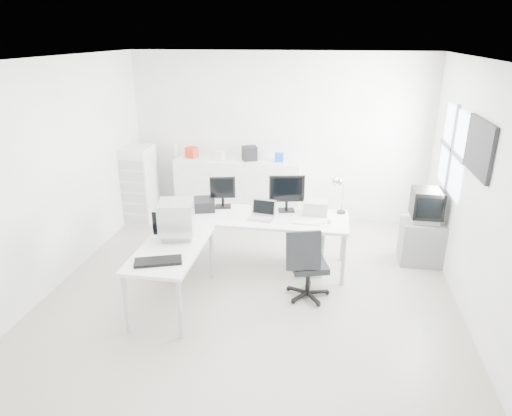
% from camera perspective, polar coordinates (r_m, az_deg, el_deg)
% --- Properties ---
extents(floor, '(5.00, 5.00, 0.01)m').
position_cam_1_polar(floor, '(5.99, -0.32, -9.65)').
color(floor, beige).
rests_on(floor, ground).
extents(ceiling, '(5.00, 5.00, 0.01)m').
position_cam_1_polar(ceiling, '(5.15, -0.39, 18.19)').
color(ceiling, white).
rests_on(ceiling, back_wall).
extents(back_wall, '(5.00, 0.02, 2.80)m').
position_cam_1_polar(back_wall, '(7.80, 2.81, 8.76)').
color(back_wall, white).
rests_on(back_wall, floor).
extents(left_wall, '(0.02, 5.00, 2.80)m').
position_cam_1_polar(left_wall, '(6.32, -23.36, 4.09)').
color(left_wall, white).
rests_on(left_wall, floor).
extents(right_wall, '(0.02, 5.00, 2.80)m').
position_cam_1_polar(right_wall, '(5.58, 25.88, 1.59)').
color(right_wall, white).
rests_on(right_wall, floor).
extents(window, '(0.02, 1.20, 1.10)m').
position_cam_1_polar(window, '(6.64, 23.34, 6.64)').
color(window, white).
rests_on(window, right_wall).
extents(wall_picture, '(0.04, 0.90, 0.60)m').
position_cam_1_polar(wall_picture, '(5.53, 26.13, 6.83)').
color(wall_picture, black).
rests_on(wall_picture, right_wall).
extents(main_desk, '(2.40, 0.80, 0.75)m').
position_cam_1_polar(main_desk, '(6.30, 0.31, -4.16)').
color(main_desk, white).
rests_on(main_desk, floor).
extents(side_desk, '(0.70, 1.40, 0.75)m').
position_cam_1_polar(side_desk, '(5.55, -10.34, -8.26)').
color(side_desk, white).
rests_on(side_desk, floor).
extents(drawer_pedestal, '(0.40, 0.50, 0.60)m').
position_cam_1_polar(drawer_pedestal, '(6.31, 6.69, -5.00)').
color(drawer_pedestal, white).
rests_on(drawer_pedestal, floor).
extents(inkjet_printer, '(0.50, 0.43, 0.15)m').
position_cam_1_polar(inkjet_printer, '(6.39, -7.08, 0.44)').
color(inkjet_printer, black).
rests_on(inkjet_printer, main_desk).
extents(lcd_monitor_small, '(0.39, 0.27, 0.44)m').
position_cam_1_polar(lcd_monitor_small, '(6.40, -4.19, 1.98)').
color(lcd_monitor_small, black).
rests_on(lcd_monitor_small, main_desk).
extents(lcd_monitor_large, '(0.51, 0.28, 0.50)m').
position_cam_1_polar(lcd_monitor_large, '(6.25, 3.86, 1.80)').
color(lcd_monitor_large, black).
rests_on(lcd_monitor_large, main_desk).
extents(laptop, '(0.38, 0.39, 0.22)m').
position_cam_1_polar(laptop, '(6.01, 0.64, -0.39)').
color(laptop, '#B7B7BA').
rests_on(laptop, main_desk).
extents(white_keyboard, '(0.38, 0.13, 0.02)m').
position_cam_1_polar(white_keyboard, '(5.94, 6.29, -1.84)').
color(white_keyboard, white).
rests_on(white_keyboard, main_desk).
extents(white_mouse, '(0.06, 0.06, 0.06)m').
position_cam_1_polar(white_mouse, '(5.98, 9.20, -1.62)').
color(white_mouse, white).
rests_on(white_mouse, main_desk).
extents(laser_printer, '(0.32, 0.28, 0.18)m').
position_cam_1_polar(laser_printer, '(6.25, 7.45, 0.12)').
color(laser_printer, '#A7A7A7').
rests_on(laser_printer, main_desk).
extents(desk_lamp, '(0.17, 0.17, 0.49)m').
position_cam_1_polar(desk_lamp, '(6.28, 10.74, 1.51)').
color(desk_lamp, silver).
rests_on(desk_lamp, main_desk).
extents(crt_monitor, '(0.48, 0.48, 0.46)m').
position_cam_1_polar(crt_monitor, '(5.49, -9.90, -1.49)').
color(crt_monitor, '#B7B7BA').
rests_on(crt_monitor, side_desk).
extents(black_keyboard, '(0.54, 0.36, 0.03)m').
position_cam_1_polar(black_keyboard, '(5.03, -12.13, -6.53)').
color(black_keyboard, black).
rests_on(black_keyboard, side_desk).
extents(office_chair, '(0.69, 0.69, 0.96)m').
position_cam_1_polar(office_chair, '(5.57, 6.60, -6.68)').
color(office_chair, '#27292C').
rests_on(office_chair, floor).
extents(tv_cabinet, '(0.57, 0.47, 0.62)m').
position_cam_1_polar(tv_cabinet, '(6.83, 19.97, -3.99)').
color(tv_cabinet, slate).
rests_on(tv_cabinet, floor).
extents(crt_tv, '(0.50, 0.48, 0.45)m').
position_cam_1_polar(crt_tv, '(6.64, 20.54, 0.22)').
color(crt_tv, black).
rests_on(crt_tv, tv_cabinet).
extents(sideboard, '(2.12, 0.53, 1.06)m').
position_cam_1_polar(sideboard, '(7.89, -2.23, 2.35)').
color(sideboard, white).
rests_on(sideboard, floor).
extents(clutter_box_a, '(0.22, 0.21, 0.18)m').
position_cam_1_polar(clutter_box_a, '(7.91, -8.03, 6.89)').
color(clutter_box_a, red).
rests_on(clutter_box_a, sideboard).
extents(clutter_box_b, '(0.17, 0.16, 0.14)m').
position_cam_1_polar(clutter_box_b, '(7.78, -4.48, 6.66)').
color(clutter_box_b, white).
rests_on(clutter_box_b, sideboard).
extents(clutter_box_c, '(0.29, 0.28, 0.23)m').
position_cam_1_polar(clutter_box_c, '(7.67, -0.83, 6.86)').
color(clutter_box_c, black).
rests_on(clutter_box_c, sideboard).
extents(clutter_box_d, '(0.14, 0.13, 0.14)m').
position_cam_1_polar(clutter_box_d, '(7.61, 2.91, 6.35)').
color(clutter_box_d, '#193DB0').
rests_on(clutter_box_d, sideboard).
extents(clutter_bottle, '(0.07, 0.07, 0.22)m').
position_cam_1_polar(clutter_bottle, '(8.03, -10.01, 7.15)').
color(clutter_bottle, white).
rests_on(clutter_bottle, sideboard).
extents(filing_cabinet, '(0.46, 0.54, 1.30)m').
position_cam_1_polar(filing_cabinet, '(8.00, -14.31, 2.88)').
color(filing_cabinet, white).
rests_on(filing_cabinet, floor).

